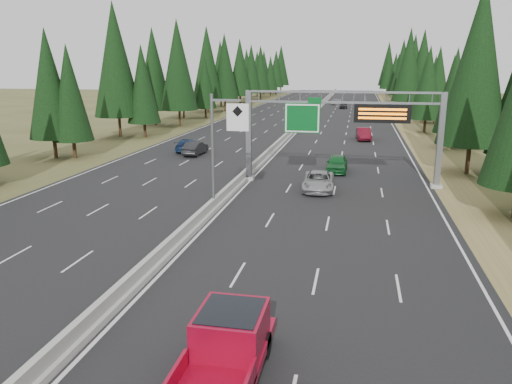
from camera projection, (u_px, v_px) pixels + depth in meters
road at (302, 124)px, 87.16m from camera, size 32.00×260.00×0.08m
shoulder_right at (407, 127)px, 83.73m from camera, size 3.60×260.00×0.06m
shoulder_left at (204, 122)px, 90.59m from camera, size 3.60×260.00×0.06m
median_barrier at (302, 122)px, 87.07m from camera, size 0.70×260.00×0.85m
sign_gantry at (349, 123)px, 41.29m from camera, size 16.75×0.98×7.80m
hov_sign_pole at (221, 145)px, 33.60m from camera, size 2.80×0.50×8.00m
tree_row_right at (440, 71)px, 76.77m from camera, size 11.99×242.34×18.88m
tree_row_left at (162, 70)px, 81.35m from camera, size 11.81×240.39×18.59m
silver_minivan at (318, 181)px, 40.37m from camera, size 2.69×5.46×1.49m
red_pickup at (227, 344)px, 15.91m from camera, size 2.28×6.38×2.08m
car_ahead_green at (337, 163)px, 47.43m from camera, size 1.94×4.72×1.60m
car_ahead_dkred at (364, 134)px, 68.11m from camera, size 2.20×5.15×1.65m
car_ahead_dkgrey at (382, 115)px, 96.54m from camera, size 2.41×5.15×1.45m
car_ahead_white at (336, 102)px, 132.21m from camera, size 2.65×5.08×1.37m
car_ahead_far at (343, 105)px, 119.58m from camera, size 1.82×4.46×1.52m
car_onc_near at (195, 148)px, 56.53m from camera, size 1.78×4.66×1.52m
car_onc_blue at (188, 145)px, 58.93m from camera, size 2.40×5.21×1.47m
car_onc_white at (299, 115)px, 95.77m from camera, size 1.82×4.29×1.45m
car_onc_far at (242, 111)px, 105.36m from camera, size 2.54×5.00×1.35m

